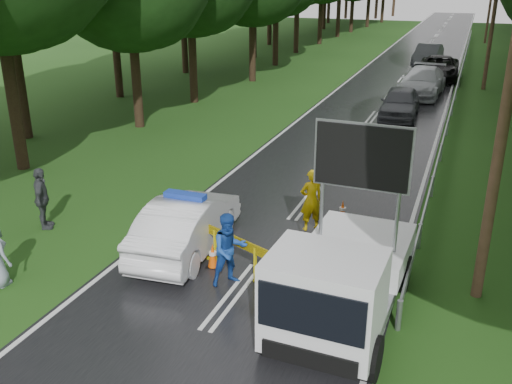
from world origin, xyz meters
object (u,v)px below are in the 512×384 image
at_px(work_truck, 341,279).
at_px(civilian, 230,250).
at_px(queue_car_second, 422,82).
at_px(police_sedan, 187,225).
at_px(barrier, 234,245).
at_px(queue_car_fourth, 428,55).
at_px(officer, 311,200).
at_px(queue_car_third, 438,68).
at_px(queue_car_first, 400,103).

bearing_deg(work_truck, civilian, 167.00).
bearing_deg(civilian, queue_car_second, 40.72).
bearing_deg(police_sedan, civilian, 140.78).
xyz_separation_m(barrier, queue_car_fourth, (1.39, 35.60, 0.05)).
height_order(police_sedan, officer, officer).
height_order(barrier, queue_car_third, queue_car_third).
bearing_deg(queue_car_first, civilian, -97.02).
bearing_deg(queue_car_third, work_truck, -91.27).
bearing_deg(queue_car_fourth, queue_car_third, -74.41).
distance_m(police_sedan, officer, 3.62).
bearing_deg(queue_car_second, queue_car_fourth, 96.74).
height_order(civilian, queue_car_second, civilian).
distance_m(work_truck, barrier, 3.15).
distance_m(police_sedan, work_truck, 4.93).
height_order(barrier, queue_car_fourth, queue_car_fourth).
relative_size(work_truck, queue_car_third, 0.91).
bearing_deg(police_sedan, officer, -143.26).
bearing_deg(queue_car_second, work_truck, -85.01).
bearing_deg(queue_car_fourth, work_truck, -83.63).
xyz_separation_m(police_sedan, barrier, (1.65, -0.69, 0.02)).
relative_size(civilian, queue_car_first, 0.40).
bearing_deg(barrier, civilian, -56.13).
height_order(police_sedan, work_truck, work_truck).
distance_m(barrier, officer, 3.27).
distance_m(queue_car_third, queue_car_fourth, 6.12).
bearing_deg(civilian, queue_car_third, 40.75).
height_order(officer, queue_car_third, officer).
bearing_deg(officer, work_truck, 75.44).
bearing_deg(civilian, work_truck, -59.48).
distance_m(civilian, queue_car_fourth, 36.13).
xyz_separation_m(work_truck, civilian, (-2.79, 0.75, -0.19)).
height_order(officer, civilian, officer).
bearing_deg(officer, queue_car_first, -129.56).
xyz_separation_m(queue_car_second, queue_car_third, (0.49, 6.00, -0.04)).
height_order(queue_car_first, queue_car_second, queue_car_second).
bearing_deg(civilian, queue_car_first, 40.72).
xyz_separation_m(work_truck, queue_car_third, (-0.26, 30.85, -0.30)).
xyz_separation_m(queue_car_third, queue_car_fourth, (-1.22, 6.00, 0.04)).
height_order(police_sedan, queue_car_third, police_sedan).
relative_size(police_sedan, queue_car_fourth, 0.93).
relative_size(officer, queue_car_second, 0.32).
bearing_deg(queue_car_third, police_sedan, -100.14).
distance_m(civilian, queue_car_second, 24.19).
bearing_deg(barrier, officer, 94.76).
relative_size(queue_car_second, queue_car_fourth, 1.14).
bearing_deg(police_sedan, work_truck, 151.99).
relative_size(barrier, officer, 1.24).
distance_m(barrier, civilian, 0.52).
xyz_separation_m(officer, queue_car_fourth, (0.34, 32.52, -0.10)).
bearing_deg(work_truck, officer, 114.82).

